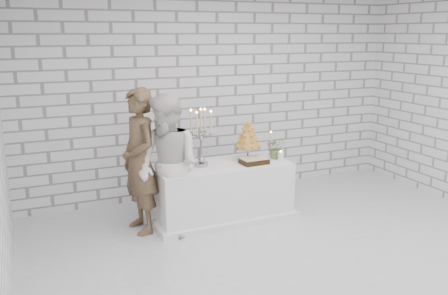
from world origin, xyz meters
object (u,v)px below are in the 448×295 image
candelabra (201,138)px  croquembouche (248,140)px  groom (139,161)px  bride (168,167)px  cake_table (222,191)px

candelabra → croquembouche: bearing=4.2°
groom → bride: bearing=37.5°
croquembouche → cake_table: bearing=-172.7°
candelabra → bride: bearing=-153.6°
groom → candelabra: size_ratio=2.36×
cake_table → candelabra: bearing=179.7°
bride → cake_table: bearing=80.3°
groom → candelabra: 0.84m
cake_table → candelabra: (-0.29, 0.00, 0.76)m
cake_table → groom: (-1.10, 0.01, 0.53)m
croquembouche → bride: bearing=-165.7°
cake_table → bride: bearing=-162.3°
cake_table → groom: groom is taller
bride → candelabra: size_ratio=2.28×
bride → croquembouche: 1.27m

